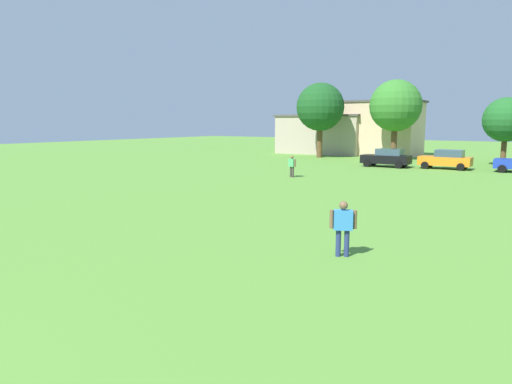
{
  "coord_description": "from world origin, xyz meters",
  "views": [
    {
      "loc": [
        8.5,
        -0.08,
        4.04
      ],
      "look_at": [
        2.16,
        9.46,
        2.31
      ],
      "focal_mm": 32.34,
      "sensor_mm": 36.0,
      "label": 1
    }
  ],
  "objects_px": {
    "parked_car_orange_1": "(446,159)",
    "tree_far_left": "(320,107)",
    "parked_car_black_0": "(387,158)",
    "bystander_near_trees": "(292,164)",
    "tree_right": "(506,120)",
    "tree_left": "(395,106)",
    "adult_bystander": "(343,224)"
  },
  "relations": [
    {
      "from": "parked_car_orange_1",
      "to": "tree_far_left",
      "type": "bearing_deg",
      "value": -21.87
    },
    {
      "from": "parked_car_orange_1",
      "to": "tree_far_left",
      "type": "xyz_separation_m",
      "value": [
        -15.15,
        6.08,
        4.91
      ]
    },
    {
      "from": "tree_far_left",
      "to": "parked_car_orange_1",
      "type": "bearing_deg",
      "value": -21.87
    },
    {
      "from": "parked_car_black_0",
      "to": "parked_car_orange_1",
      "type": "distance_m",
      "value": 5.02
    },
    {
      "from": "bystander_near_trees",
      "to": "tree_right",
      "type": "height_order",
      "value": "tree_right"
    },
    {
      "from": "parked_car_black_0",
      "to": "parked_car_orange_1",
      "type": "bearing_deg",
      "value": -168.33
    },
    {
      "from": "bystander_near_trees",
      "to": "parked_car_orange_1",
      "type": "bearing_deg",
      "value": 75.21
    },
    {
      "from": "bystander_near_trees",
      "to": "tree_left",
      "type": "height_order",
      "value": "tree_left"
    },
    {
      "from": "tree_right",
      "to": "parked_car_orange_1",
      "type": "bearing_deg",
      "value": -125.22
    },
    {
      "from": "parked_car_black_0",
      "to": "adult_bystander",
      "type": "bearing_deg",
      "value": 105.47
    },
    {
      "from": "parked_car_black_0",
      "to": "tree_far_left",
      "type": "xyz_separation_m",
      "value": [
        -10.23,
        7.1,
        4.91
      ]
    },
    {
      "from": "adult_bystander",
      "to": "tree_far_left",
      "type": "bearing_deg",
      "value": -90.81
    },
    {
      "from": "parked_car_orange_1",
      "to": "tree_right",
      "type": "xyz_separation_m",
      "value": [
        3.88,
        5.5,
        3.42
      ]
    },
    {
      "from": "parked_car_orange_1",
      "to": "tree_far_left",
      "type": "height_order",
      "value": "tree_far_left"
    },
    {
      "from": "parked_car_orange_1",
      "to": "tree_right",
      "type": "distance_m",
      "value": 7.55
    },
    {
      "from": "bystander_near_trees",
      "to": "tree_right",
      "type": "bearing_deg",
      "value": 74.47
    },
    {
      "from": "adult_bystander",
      "to": "tree_right",
      "type": "bearing_deg",
      "value": -118.94
    },
    {
      "from": "adult_bystander",
      "to": "parked_car_orange_1",
      "type": "height_order",
      "value": "adult_bystander"
    },
    {
      "from": "tree_right",
      "to": "adult_bystander",
      "type": "bearing_deg",
      "value": -91.28
    },
    {
      "from": "tree_far_left",
      "to": "tree_left",
      "type": "bearing_deg",
      "value": 8.51
    },
    {
      "from": "bystander_near_trees",
      "to": "parked_car_black_0",
      "type": "bearing_deg",
      "value": 92.24
    },
    {
      "from": "adult_bystander",
      "to": "bystander_near_trees",
      "type": "height_order",
      "value": "adult_bystander"
    },
    {
      "from": "adult_bystander",
      "to": "tree_left",
      "type": "bearing_deg",
      "value": -102.67
    },
    {
      "from": "parked_car_black_0",
      "to": "tree_right",
      "type": "bearing_deg",
      "value": -143.49
    },
    {
      "from": "parked_car_black_0",
      "to": "tree_right",
      "type": "height_order",
      "value": "tree_right"
    },
    {
      "from": "parked_car_orange_1",
      "to": "parked_car_black_0",
      "type": "bearing_deg",
      "value": 11.67
    },
    {
      "from": "adult_bystander",
      "to": "tree_far_left",
      "type": "height_order",
      "value": "tree_far_left"
    },
    {
      "from": "bystander_near_trees",
      "to": "tree_left",
      "type": "distance_m",
      "value": 20.74
    },
    {
      "from": "adult_bystander",
      "to": "bystander_near_trees",
      "type": "xyz_separation_m",
      "value": [
        -11.33,
        17.14,
        -0.06
      ]
    },
    {
      "from": "tree_left",
      "to": "tree_right",
      "type": "relative_size",
      "value": 1.36
    },
    {
      "from": "adult_bystander",
      "to": "bystander_near_trees",
      "type": "distance_m",
      "value": 20.55
    },
    {
      "from": "parked_car_orange_1",
      "to": "tree_right",
      "type": "relative_size",
      "value": 0.68
    }
  ]
}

